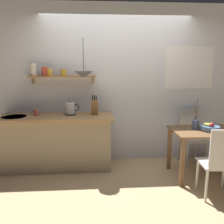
{
  "coord_description": "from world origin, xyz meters",
  "views": [
    {
      "loc": [
        -0.35,
        -3.41,
        1.68
      ],
      "look_at": [
        -0.1,
        0.25,
        0.95
      ],
      "focal_mm": 37.33,
      "sensor_mm": 36.0,
      "label": 1
    }
  ],
  "objects_px": {
    "dining_table": "(204,138)",
    "dining_chair_near": "(220,160)",
    "dining_chair_far": "(191,133)",
    "electric_kettle": "(70,109)",
    "knife_block": "(95,107)",
    "pendant_lamp": "(84,75)",
    "twig_vase": "(195,124)",
    "coffee_mug_by_sink": "(36,112)",
    "fruit_bowl": "(210,127)"
  },
  "relations": [
    {
      "from": "twig_vase",
      "to": "coffee_mug_by_sink",
      "type": "xyz_separation_m",
      "value": [
        -2.46,
        0.42,
        0.13
      ]
    },
    {
      "from": "knife_block",
      "to": "pendant_lamp",
      "type": "bearing_deg",
      "value": -127.84
    },
    {
      "from": "pendant_lamp",
      "to": "twig_vase",
      "type": "bearing_deg",
      "value": -8.14
    },
    {
      "from": "dining_chair_near",
      "to": "knife_block",
      "type": "xyz_separation_m",
      "value": [
        -1.56,
        1.13,
        0.5
      ]
    },
    {
      "from": "dining_table",
      "to": "knife_block",
      "type": "height_order",
      "value": "knife_block"
    },
    {
      "from": "fruit_bowl",
      "to": "pendant_lamp",
      "type": "distance_m",
      "value": 2.04
    },
    {
      "from": "electric_kettle",
      "to": "pendant_lamp",
      "type": "height_order",
      "value": "pendant_lamp"
    },
    {
      "from": "electric_kettle",
      "to": "coffee_mug_by_sink",
      "type": "distance_m",
      "value": 0.55
    },
    {
      "from": "dining_table",
      "to": "dining_chair_far",
      "type": "bearing_deg",
      "value": 86.9
    },
    {
      "from": "knife_block",
      "to": "coffee_mug_by_sink",
      "type": "height_order",
      "value": "knife_block"
    },
    {
      "from": "electric_kettle",
      "to": "fruit_bowl",
      "type": "bearing_deg",
      "value": -14.64
    },
    {
      "from": "dining_chair_near",
      "to": "twig_vase",
      "type": "distance_m",
      "value": 0.75
    },
    {
      "from": "electric_kettle",
      "to": "knife_block",
      "type": "xyz_separation_m",
      "value": [
        0.4,
        -0.02,
        0.03
      ]
    },
    {
      "from": "coffee_mug_by_sink",
      "to": "fruit_bowl",
      "type": "bearing_deg",
      "value": -11.06
    },
    {
      "from": "dining_table",
      "to": "fruit_bowl",
      "type": "bearing_deg",
      "value": -30.39
    },
    {
      "from": "dining_chair_far",
      "to": "fruit_bowl",
      "type": "xyz_separation_m",
      "value": [
        0.03,
        -0.6,
        0.27
      ]
    },
    {
      "from": "twig_vase",
      "to": "coffee_mug_by_sink",
      "type": "height_order",
      "value": "twig_vase"
    },
    {
      "from": "pendant_lamp",
      "to": "fruit_bowl",
      "type": "bearing_deg",
      "value": -10.2
    },
    {
      "from": "dining_table",
      "to": "fruit_bowl",
      "type": "height_order",
      "value": "fruit_bowl"
    },
    {
      "from": "dining_table",
      "to": "dining_chair_near",
      "type": "height_order",
      "value": "dining_chair_near"
    },
    {
      "from": "twig_vase",
      "to": "pendant_lamp",
      "type": "relative_size",
      "value": 0.79
    },
    {
      "from": "dining_chair_near",
      "to": "twig_vase",
      "type": "relative_size",
      "value": 2.02
    },
    {
      "from": "coffee_mug_by_sink",
      "to": "electric_kettle",
      "type": "bearing_deg",
      "value": 3.38
    },
    {
      "from": "dining_chair_near",
      "to": "coffee_mug_by_sink",
      "type": "bearing_deg",
      "value": 156.06
    },
    {
      "from": "fruit_bowl",
      "to": "electric_kettle",
      "type": "height_order",
      "value": "electric_kettle"
    },
    {
      "from": "dining_chair_far",
      "to": "knife_block",
      "type": "height_order",
      "value": "knife_block"
    },
    {
      "from": "dining_table",
      "to": "twig_vase",
      "type": "relative_size",
      "value": 2.08
    },
    {
      "from": "dining_chair_near",
      "to": "dining_table",
      "type": "bearing_deg",
      "value": 82.24
    },
    {
      "from": "twig_vase",
      "to": "electric_kettle",
      "type": "height_order",
      "value": "twig_vase"
    },
    {
      "from": "dining_table",
      "to": "dining_chair_near",
      "type": "relative_size",
      "value": 1.03
    },
    {
      "from": "fruit_bowl",
      "to": "twig_vase",
      "type": "relative_size",
      "value": 0.58
    },
    {
      "from": "electric_kettle",
      "to": "pendant_lamp",
      "type": "xyz_separation_m",
      "value": [
        0.24,
        -0.21,
        0.56
      ]
    },
    {
      "from": "fruit_bowl",
      "to": "twig_vase",
      "type": "bearing_deg",
      "value": 152.9
    },
    {
      "from": "electric_kettle",
      "to": "coffee_mug_by_sink",
      "type": "xyz_separation_m",
      "value": [
        -0.54,
        -0.03,
        -0.05
      ]
    },
    {
      "from": "dining_table",
      "to": "dining_chair_far",
      "type": "height_order",
      "value": "dining_chair_far"
    },
    {
      "from": "dining_table",
      "to": "pendant_lamp",
      "type": "bearing_deg",
      "value": 170.52
    },
    {
      "from": "pendant_lamp",
      "to": "coffee_mug_by_sink",
      "type": "bearing_deg",
      "value": 166.9
    },
    {
      "from": "dining_table",
      "to": "electric_kettle",
      "type": "distance_m",
      "value": 2.14
    },
    {
      "from": "electric_kettle",
      "to": "knife_block",
      "type": "bearing_deg",
      "value": -2.54
    },
    {
      "from": "dining_chair_near",
      "to": "knife_block",
      "type": "distance_m",
      "value": 1.99
    },
    {
      "from": "fruit_bowl",
      "to": "pendant_lamp",
      "type": "relative_size",
      "value": 0.46
    },
    {
      "from": "knife_block",
      "to": "coffee_mug_by_sink",
      "type": "xyz_separation_m",
      "value": [
        -0.94,
        -0.01,
        -0.08
      ]
    },
    {
      "from": "dining_chair_near",
      "to": "fruit_bowl",
      "type": "height_order",
      "value": "dining_chair_near"
    },
    {
      "from": "dining_chair_far",
      "to": "electric_kettle",
      "type": "height_order",
      "value": "electric_kettle"
    },
    {
      "from": "knife_block",
      "to": "dining_table",
      "type": "bearing_deg",
      "value": -16.8
    },
    {
      "from": "fruit_bowl",
      "to": "dining_chair_far",
      "type": "bearing_deg",
      "value": 92.46
    },
    {
      "from": "dining_table",
      "to": "twig_vase",
      "type": "height_order",
      "value": "twig_vase"
    },
    {
      "from": "twig_vase",
      "to": "dining_chair_far",
      "type": "bearing_deg",
      "value": 72.51
    },
    {
      "from": "knife_block",
      "to": "coffee_mug_by_sink",
      "type": "bearing_deg",
      "value": -179.11
    },
    {
      "from": "dining_chair_far",
      "to": "fruit_bowl",
      "type": "bearing_deg",
      "value": -87.54
    }
  ]
}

